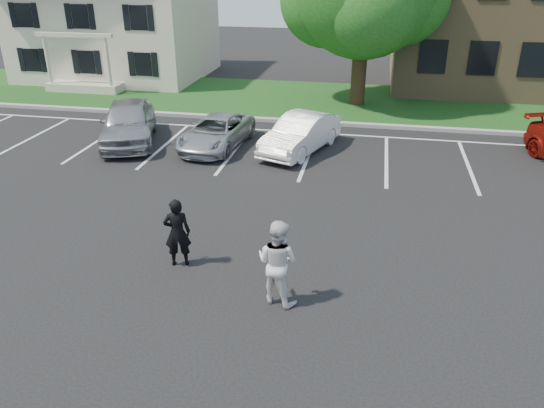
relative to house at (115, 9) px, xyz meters
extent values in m
plane|color=black|center=(13.00, -19.97, -3.83)|extent=(90.00, 90.00, 0.00)
cube|color=gray|center=(13.00, -7.97, -3.75)|extent=(40.00, 0.30, 0.15)
cube|color=#184616|center=(13.00, -3.97, -3.79)|extent=(44.00, 8.00, 0.08)
cube|color=silver|center=(1.80, -11.97, -3.82)|extent=(0.12, 5.20, 0.01)
cube|color=silver|center=(4.60, -11.97, -3.82)|extent=(0.12, 5.20, 0.01)
cube|color=silver|center=(7.40, -11.97, -3.82)|extent=(0.12, 5.20, 0.01)
cube|color=silver|center=(10.20, -11.97, -3.82)|extent=(0.12, 5.20, 0.01)
cube|color=silver|center=(13.00, -11.97, -3.82)|extent=(0.12, 5.20, 0.01)
cube|color=silver|center=(15.80, -11.97, -3.82)|extent=(0.12, 5.20, 0.01)
cube|color=silver|center=(18.60, -11.97, -3.82)|extent=(0.12, 5.20, 0.01)
cube|color=silver|center=(14.40, -9.27, -3.82)|extent=(34.00, 0.12, 0.01)
cube|color=beige|center=(0.00, 0.03, -1.23)|extent=(10.00, 8.00, 5.20)
cube|color=beige|center=(0.00, -4.27, -3.58)|extent=(4.00, 1.60, 0.50)
cylinder|color=beige|center=(-1.70, -4.87, -2.48)|extent=(0.18, 0.18, 2.70)
cylinder|color=beige|center=(1.70, -4.87, -2.48)|extent=(0.18, 0.18, 2.70)
cube|color=beige|center=(0.00, -4.87, -0.83)|extent=(4.20, 0.25, 0.20)
cube|color=black|center=(0.00, -3.99, -2.33)|extent=(0.90, 0.06, 1.20)
cube|color=black|center=(0.00, -3.99, -0.03)|extent=(0.90, 0.06, 1.20)
cube|color=black|center=(-0.65, -3.99, -2.33)|extent=(0.32, 0.05, 1.25)
cube|color=black|center=(0.65, -3.99, -2.33)|extent=(0.32, 0.05, 1.25)
cube|color=black|center=(17.80, -3.00, -1.63)|extent=(1.30, 0.06, 1.60)
cube|color=black|center=(20.10, -3.00, -1.63)|extent=(1.30, 0.06, 1.60)
cube|color=black|center=(22.40, -3.00, -1.63)|extent=(1.30, 0.06, 1.60)
cylinder|color=black|center=(14.36, -4.37, -2.23)|extent=(0.70, 0.70, 3.20)
sphere|color=#1D5212|center=(14.76, -5.87, 0.77)|extent=(4.00, 4.00, 4.00)
imported|color=black|center=(10.98, -20.07, -2.99)|extent=(0.71, 0.57, 1.68)
imported|color=silver|center=(13.52, -21.05, -2.89)|extent=(1.10, 0.98, 1.88)
imported|color=#A5A5A9|center=(5.93, -11.81, -3.02)|extent=(3.41, 5.13, 1.62)
imported|color=#AFB1B6|center=(9.42, -11.72, -3.25)|extent=(2.37, 4.37, 1.16)
imported|color=white|center=(12.62, -11.59, -3.15)|extent=(2.75, 4.37, 1.36)
camera|label=1|loc=(15.21, -30.24, 2.82)|focal=35.00mm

